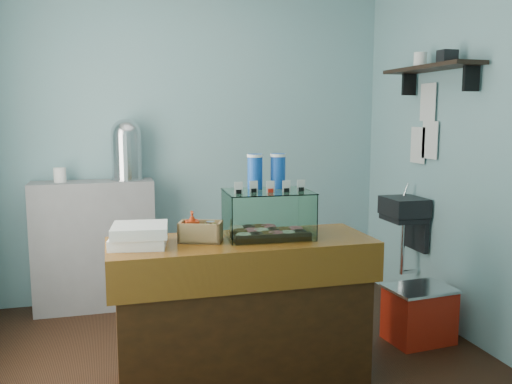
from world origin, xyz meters
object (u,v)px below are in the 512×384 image
object	(u,v)px
display_case	(267,211)
coffee_urn	(126,148)
red_cooler	(419,314)
counter	(242,310)

from	to	relation	value
display_case	coffee_urn	size ratio (longest dim) A/B	1.05
display_case	red_cooler	distance (m)	1.49
counter	red_cooler	world-z (taller)	counter
display_case	red_cooler	bearing A→B (deg)	10.50
counter	coffee_urn	distance (m)	1.93
counter	red_cooler	distance (m)	1.43
counter	red_cooler	bearing A→B (deg)	9.28
counter	display_case	xyz separation A→B (m)	(0.18, 0.06, 0.60)
coffee_urn	red_cooler	world-z (taller)	coffee_urn
coffee_urn	red_cooler	distance (m)	2.69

